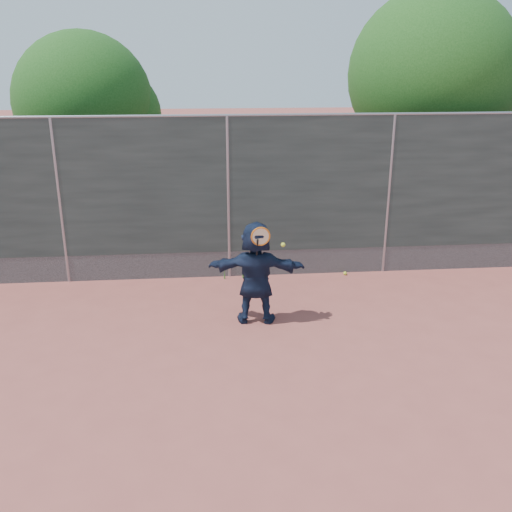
{
  "coord_description": "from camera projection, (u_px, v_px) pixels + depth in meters",
  "views": [
    {
      "loc": [
        -0.41,
        -6.66,
        3.99
      ],
      "look_at": [
        0.33,
        1.52,
        1.09
      ],
      "focal_mm": 40.0,
      "sensor_mm": 36.0,
      "label": 1
    }
  ],
  "objects": [
    {
      "name": "weed_clump",
      "position": [
        245.0,
        271.0,
        10.77
      ],
      "size": [
        0.68,
        0.07,
        0.3
      ],
      "color": "#387226",
      "rests_on": "ground"
    },
    {
      "name": "ground",
      "position": [
        242.0,
        371.0,
        7.61
      ],
      "size": [
        80.0,
        80.0,
        0.0
      ],
      "primitive_type": "plane",
      "color": "#9E4C42",
      "rests_on": "ground"
    },
    {
      "name": "tree_left",
      "position": [
        92.0,
        106.0,
        12.55
      ],
      "size": [
        3.15,
        3.0,
        4.53
      ],
      "color": "#382314",
      "rests_on": "ground"
    },
    {
      "name": "player",
      "position": [
        256.0,
        273.0,
        8.8
      ],
      "size": [
        1.56,
        0.67,
        1.63
      ],
      "primitive_type": "imported",
      "rotation": [
        0.0,
        0.0,
        3.01
      ],
      "color": "#141F39",
      "rests_on": "ground"
    },
    {
      "name": "tree_right",
      "position": [
        440.0,
        80.0,
        12.25
      ],
      "size": [
        3.78,
        3.6,
        5.39
      ],
      "color": "#382314",
      "rests_on": "ground"
    },
    {
      "name": "fence",
      "position": [
        228.0,
        195.0,
        10.37
      ],
      "size": [
        20.0,
        0.06,
        3.03
      ],
      "color": "#38423D",
      "rests_on": "ground"
    },
    {
      "name": "swing_action",
      "position": [
        263.0,
        238.0,
        8.43
      ],
      "size": [
        0.53,
        0.15,
        0.51
      ],
      "color": "#C96113",
      "rests_on": "ground"
    },
    {
      "name": "ball_ground",
      "position": [
        345.0,
        273.0,
        10.94
      ],
      "size": [
        0.07,
        0.07,
        0.07
      ],
      "primitive_type": "sphere",
      "color": "#C6D62F",
      "rests_on": "ground"
    }
  ]
}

